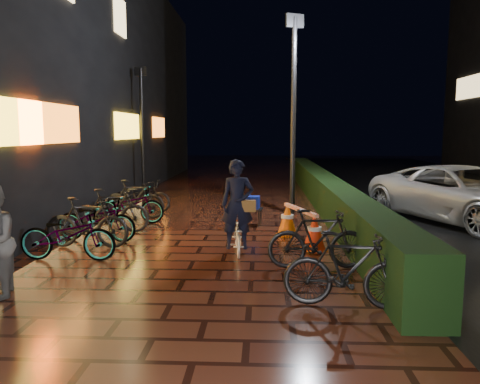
{
  "coord_description": "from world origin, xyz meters",
  "views": [
    {
      "loc": [
        1.27,
        -7.39,
        2.42
      ],
      "look_at": [
        0.8,
        2.77,
        1.1
      ],
      "focal_mm": 35.0,
      "sensor_mm": 36.0,
      "label": 1
    }
  ],
  "objects_px": {
    "cyclist": "(237,219)",
    "cart_assembly": "(250,204)",
    "van": "(464,194)",
    "traffic_barrier": "(300,225)"
  },
  "relations": [
    {
      "from": "van",
      "to": "cart_assembly",
      "type": "relative_size",
      "value": 4.99
    },
    {
      "from": "cyclist",
      "to": "cart_assembly",
      "type": "xyz_separation_m",
      "value": [
        0.19,
        2.84,
        -0.14
      ]
    },
    {
      "from": "cyclist",
      "to": "cart_assembly",
      "type": "distance_m",
      "value": 2.85
    },
    {
      "from": "van",
      "to": "traffic_barrier",
      "type": "relative_size",
      "value": 2.88
    },
    {
      "from": "cyclist",
      "to": "cart_assembly",
      "type": "relative_size",
      "value": 1.73
    },
    {
      "from": "cyclist",
      "to": "traffic_barrier",
      "type": "height_order",
      "value": "cyclist"
    },
    {
      "from": "van",
      "to": "cyclist",
      "type": "relative_size",
      "value": 2.89
    },
    {
      "from": "van",
      "to": "traffic_barrier",
      "type": "xyz_separation_m",
      "value": [
        -4.53,
        -2.45,
        -0.38
      ]
    },
    {
      "from": "cart_assembly",
      "to": "traffic_barrier",
      "type": "bearing_deg",
      "value": -58.75
    },
    {
      "from": "traffic_barrier",
      "to": "cart_assembly",
      "type": "height_order",
      "value": "cart_assembly"
    }
  ]
}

